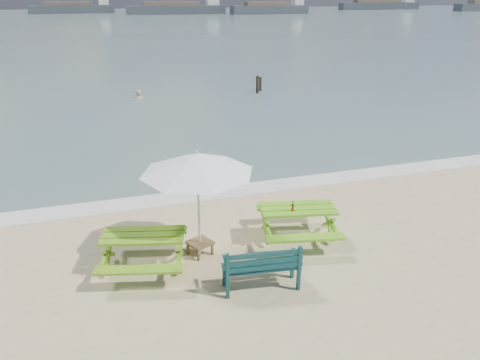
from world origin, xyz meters
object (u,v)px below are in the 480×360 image
object	(u,v)px
picnic_table_left	(144,252)
side_table	(200,248)
beer_bottle	(293,208)
picnic_table_right	(297,224)
swimmer	(139,106)
park_bench	(261,275)
patio_umbrella	(197,163)

from	to	relation	value
picnic_table_left	side_table	xyz separation A→B (m)	(1.23, 0.20, -0.23)
picnic_table_left	beer_bottle	distance (m)	3.41
picnic_table_right	beer_bottle	bearing A→B (deg)	-148.29
side_table	beer_bottle	world-z (taller)	beer_bottle
side_table	swimmer	world-z (taller)	swimmer
park_bench	beer_bottle	world-z (taller)	beer_bottle
picnic_table_left	beer_bottle	bearing A→B (deg)	1.12
patio_umbrella	park_bench	bearing A→B (deg)	-61.75
picnic_table_left	picnic_table_right	bearing A→B (deg)	2.96
picnic_table_left	side_table	size ratio (longest dim) A/B	3.54
picnic_table_left	swimmer	world-z (taller)	picnic_table_left
picnic_table_left	swimmer	xyz separation A→B (m)	(1.75, 17.35, -0.83)
park_bench	side_table	xyz separation A→B (m)	(-0.86, 1.59, -0.12)
picnic_table_left	beer_bottle	xyz separation A→B (m)	(3.37, 0.07, 0.51)
patio_umbrella	beer_bottle	size ratio (longest dim) A/B	13.43
side_table	patio_umbrella	xyz separation A→B (m)	(-0.00, 0.00, 2.00)
side_table	park_bench	bearing A→B (deg)	-61.75
picnic_table_right	beer_bottle	world-z (taller)	beer_bottle
patio_umbrella	beer_bottle	xyz separation A→B (m)	(2.14, -0.14, -1.26)
picnic_table_right	patio_umbrella	world-z (taller)	patio_umbrella
picnic_table_left	picnic_table_right	size ratio (longest dim) A/B	1.01
side_table	patio_umbrella	world-z (taller)	patio_umbrella
picnic_table_right	patio_umbrella	xyz separation A→B (m)	(-2.33, 0.02, 1.77)
park_bench	swimmer	distance (m)	18.76
park_bench	side_table	size ratio (longest dim) A/B	2.44
side_table	picnic_table_left	bearing A→B (deg)	-170.72
patio_umbrella	beer_bottle	world-z (taller)	patio_umbrella
park_bench	picnic_table_left	bearing A→B (deg)	146.33
picnic_table_left	picnic_table_right	world-z (taller)	picnic_table_right
patio_umbrella	beer_bottle	distance (m)	2.49
patio_umbrella	picnic_table_right	bearing A→B (deg)	-0.41
park_bench	side_table	distance (m)	1.81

